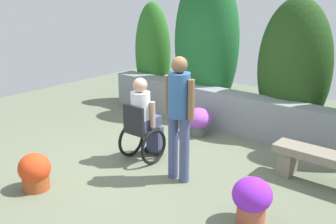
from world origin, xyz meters
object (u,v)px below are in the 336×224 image
object	(u,v)px
stone_bench	(330,165)
flower_pot_purple_near	(35,172)
flower_pot_red_accent	(198,120)
person_standing_companion	(179,111)
flower_pot_terracotta_by_wall	(252,199)
person_in_wheelchair	(143,122)

from	to	relation	value
stone_bench	flower_pot_purple_near	xyz separation A→B (m)	(-3.02, -2.61, -0.07)
flower_pot_purple_near	stone_bench	bearing A→B (deg)	40.80
flower_pot_purple_near	flower_pot_red_accent	world-z (taller)	flower_pot_purple_near
person_standing_companion	flower_pot_red_accent	world-z (taller)	person_standing_companion
stone_bench	person_standing_companion	bearing A→B (deg)	-139.03
flower_pot_purple_near	flower_pot_terracotta_by_wall	xyz separation A→B (m)	(2.64, 1.14, 0.05)
flower_pot_red_accent	person_standing_companion	bearing A→B (deg)	-62.98
person_standing_companion	flower_pot_red_accent	size ratio (longest dim) A/B	3.45
stone_bench	flower_pot_purple_near	world-z (taller)	flower_pot_purple_near
person_standing_companion	flower_pot_purple_near	bearing A→B (deg)	-144.54
flower_pot_red_accent	flower_pot_purple_near	bearing A→B (deg)	-99.03
stone_bench	flower_pot_terracotta_by_wall	size ratio (longest dim) A/B	2.75
stone_bench	flower_pot_terracotta_by_wall	world-z (taller)	flower_pot_terracotta_by_wall
flower_pot_red_accent	person_in_wheelchair	bearing A→B (deg)	-91.34
person_in_wheelchair	flower_pot_red_accent	distance (m)	1.46
stone_bench	person_in_wheelchair	size ratio (longest dim) A/B	1.17
flower_pot_purple_near	flower_pot_terracotta_by_wall	distance (m)	2.87
person_in_wheelchair	person_standing_companion	size ratio (longest dim) A/B	0.75
flower_pot_terracotta_by_wall	flower_pot_red_accent	xyz separation A→B (m)	(-2.15, 1.93, -0.02)
flower_pot_purple_near	flower_pot_red_accent	size ratio (longest dim) A/B	1.00
stone_bench	flower_pot_purple_near	size ratio (longest dim) A/B	3.02
person_in_wheelchair	flower_pot_terracotta_by_wall	xyz separation A→B (m)	(2.18, -0.52, -0.32)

